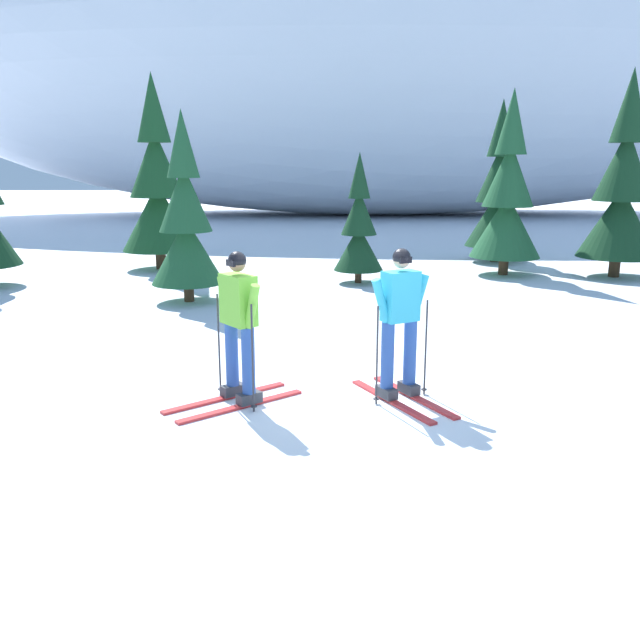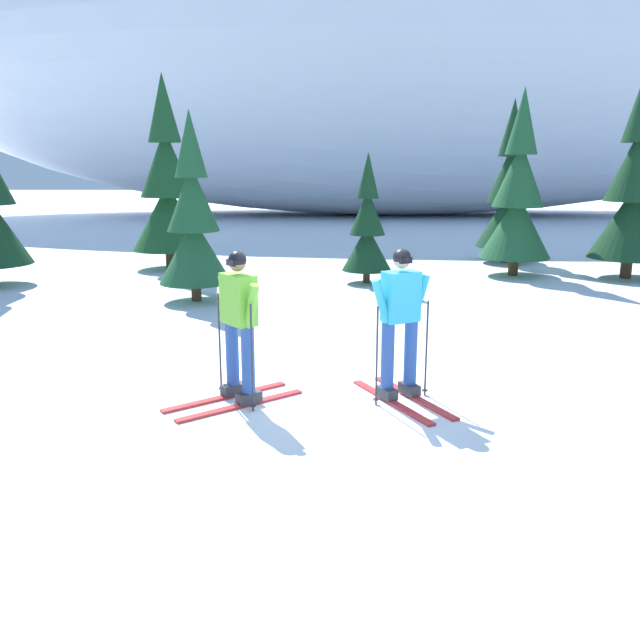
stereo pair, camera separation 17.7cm
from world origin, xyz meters
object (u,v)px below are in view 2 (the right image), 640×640
(pine_tree_far_right, at_px, (634,193))
(pine_tree_center_left, at_px, (193,223))
(skier_lime_jacket, at_px, (238,323))
(pine_tree_right, at_px, (509,196))
(pine_tree_center, at_px, (367,229))
(pine_tree_left, at_px, (167,189))
(pine_tree_center_right, at_px, (518,199))
(skier_cyan_jacket, at_px, (400,322))

(pine_tree_far_right, bearing_deg, pine_tree_center_left, -163.96)
(pine_tree_center_left, xyz_separation_m, pine_tree_far_right, (9.72, 2.79, 0.47))
(skier_lime_jacket, distance_m, pine_tree_right, 12.55)
(pine_tree_center, height_order, pine_tree_far_right, pine_tree_far_right)
(skier_lime_jacket, relative_size, pine_tree_left, 0.36)
(skier_lime_jacket, xyz_separation_m, pine_tree_center, (1.88, 7.75, 0.30))
(pine_tree_center_right, height_order, pine_tree_right, pine_tree_center_right)
(pine_tree_center_left, bearing_deg, skier_lime_jacket, -74.09)
(skier_cyan_jacket, relative_size, pine_tree_center_left, 0.48)
(skier_cyan_jacket, height_order, pine_tree_far_right, pine_tree_far_right)
(pine_tree_center_right, xyz_separation_m, pine_tree_right, (0.37, 2.20, -0.02))
(pine_tree_right, relative_size, pine_tree_far_right, 0.91)
(skier_cyan_jacket, xyz_separation_m, pine_tree_center_left, (-3.46, 5.58, 0.62))
(skier_cyan_jacket, bearing_deg, pine_tree_center_right, 67.11)
(pine_tree_center_left, xyz_separation_m, pine_tree_center, (3.50, 2.06, -0.32))
(pine_tree_center_right, bearing_deg, pine_tree_left, 173.32)
(skier_lime_jacket, bearing_deg, pine_tree_center, 76.37)
(skier_lime_jacket, xyz_separation_m, pine_tree_center_right, (5.52, 8.84, 0.91))
(pine_tree_center_left, bearing_deg, pine_tree_center_right, 23.82)
(pine_tree_center, xyz_separation_m, pine_tree_far_right, (6.22, 0.73, 0.78))
(skier_cyan_jacket, height_order, skier_lime_jacket, skier_cyan_jacket)
(pine_tree_left, distance_m, pine_tree_right, 9.07)
(pine_tree_center, distance_m, pine_tree_far_right, 6.31)
(skier_lime_jacket, xyz_separation_m, pine_tree_far_right, (8.10, 8.48, 1.08))
(skier_cyan_jacket, xyz_separation_m, skier_lime_jacket, (-1.83, -0.11, 0.00))
(skier_lime_jacket, height_order, pine_tree_far_right, pine_tree_far_right)
(pine_tree_center_right, relative_size, pine_tree_right, 1.01)
(pine_tree_left, distance_m, pine_tree_center, 5.46)
(pine_tree_center, height_order, pine_tree_center_right, pine_tree_center_right)
(skier_cyan_jacket, xyz_separation_m, pine_tree_left, (-4.94, 9.74, 1.11))
(skier_lime_jacket, bearing_deg, pine_tree_center_right, 58.01)
(skier_lime_jacket, bearing_deg, pine_tree_left, 107.48)
(skier_cyan_jacket, distance_m, pine_tree_center_left, 6.59)
(skier_cyan_jacket, distance_m, pine_tree_left, 10.98)
(pine_tree_left, xyz_separation_m, pine_tree_center_right, (8.62, -1.01, -0.19))
(pine_tree_left, height_order, pine_tree_far_right, pine_tree_left)
(pine_tree_center_left, distance_m, pine_tree_right, 9.23)
(skier_cyan_jacket, xyz_separation_m, pine_tree_center_right, (3.69, 8.73, 0.92))
(pine_tree_right, bearing_deg, skier_cyan_jacket, -110.37)
(pine_tree_center, bearing_deg, skier_cyan_jacket, -90.33)
(skier_lime_jacket, distance_m, pine_tree_far_right, 11.78)
(skier_lime_jacket, bearing_deg, skier_cyan_jacket, 3.35)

